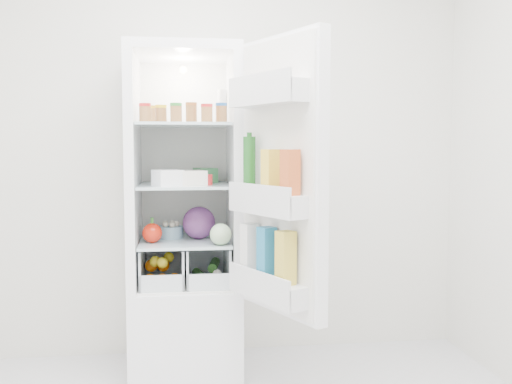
{
  "coord_description": "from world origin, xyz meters",
  "views": [
    {
      "loc": [
        -0.21,
        -1.98,
        1.26
      ],
      "look_at": [
        0.17,
        0.95,
        1.03
      ],
      "focal_mm": 40.0,
      "sensor_mm": 36.0,
      "label": 1
    }
  ],
  "objects": [
    {
      "name": "tub_green",
      "position": [
        -0.08,
        1.34,
        1.1
      ],
      "size": [
        0.14,
        0.17,
        0.08
      ],
      "primitive_type": "cube",
      "rotation": [
        0.0,
        0.0,
        0.32
      ],
      "color": "#418F50",
      "rests_on": "shelf_mid"
    },
    {
      "name": "condiment_jars",
      "position": [
        -0.22,
        1.1,
        1.43
      ],
      "size": [
        0.46,
        0.32,
        0.08
      ],
      "color": "#B21919",
      "rests_on": "shelf_top"
    },
    {
      "name": "shelf_low",
      "position": [
        -0.2,
        1.19,
        0.74
      ],
      "size": [
        0.49,
        0.53,
        0.01
      ],
      "primitive_type": "cube",
      "color": "silver",
      "rests_on": "refrigerator"
    },
    {
      "name": "shelf_top",
      "position": [
        -0.2,
        1.19,
        1.38
      ],
      "size": [
        0.49,
        0.53,
        0.02
      ],
      "primitive_type": "cube",
      "color": "silver",
      "rests_on": "refrigerator"
    },
    {
      "name": "veg_pile",
      "position": [
        -0.07,
        1.18,
        0.56
      ],
      "size": [
        0.16,
        0.3,
        0.1
      ],
      "color": "#1D4918",
      "rests_on": "refrigerator"
    },
    {
      "name": "citrus_pile",
      "position": [
        -0.33,
        1.12,
        0.59
      ],
      "size": [
        0.2,
        0.24,
        0.16
      ],
      "color": "orange",
      "rests_on": "refrigerator"
    },
    {
      "name": "crisper_right",
      "position": [
        -0.08,
        1.19,
        0.61
      ],
      "size": [
        0.23,
        0.46,
        0.22
      ],
      "primitive_type": null,
      "color": "silver",
      "rests_on": "refrigerator"
    },
    {
      "name": "refrigerator",
      "position": [
        -0.2,
        1.25,
        0.67
      ],
      "size": [
        0.6,
        0.6,
        1.8
      ],
      "color": "white",
      "rests_on": "ground"
    },
    {
      "name": "tub_white",
      "position": [
        -0.29,
        1.02,
        1.1
      ],
      "size": [
        0.17,
        0.17,
        0.08
      ],
      "primitive_type": "cube",
      "rotation": [
        0.0,
        0.0,
        0.43
      ],
      "color": "white",
      "rests_on": "shelf_mid"
    },
    {
      "name": "salad_bag",
      "position": [
        -0.02,
        0.98,
        0.8
      ],
      "size": [
        0.11,
        0.11,
        0.11
      ],
      "primitive_type": "sphere",
      "color": "#A4C392",
      "rests_on": "shelf_low"
    },
    {
      "name": "mushroom_bowl",
      "position": [
        -0.28,
        1.25,
        0.78
      ],
      "size": [
        0.15,
        0.15,
        0.07
      ],
      "primitive_type": "cylinder",
      "rotation": [
        0.0,
        0.0,
        0.01
      ],
      "color": "#85AEC6",
      "rests_on": "shelf_low"
    },
    {
      "name": "fridge_door",
      "position": [
        0.23,
        0.64,
        1.09
      ],
      "size": [
        0.39,
        0.57,
        1.3
      ],
      "rotation": [
        0.0,
        0.0,
        2.02
      ],
      "color": "white",
      "rests_on": "refrigerator"
    },
    {
      "name": "bell_pepper",
      "position": [
        -0.37,
        1.1,
        0.8
      ],
      "size": [
        0.11,
        0.11,
        0.11
      ],
      "primitive_type": "sphere",
      "color": "red",
      "rests_on": "shelf_low"
    },
    {
      "name": "tin_red",
      "position": [
        -0.09,
        1.08,
        1.09
      ],
      "size": [
        0.09,
        0.09,
        0.06
      ],
      "primitive_type": "cylinder",
      "rotation": [
        0.0,
        0.0,
        -0.02
      ],
      "color": "red",
      "rests_on": "shelf_mid"
    },
    {
      "name": "shelf_mid",
      "position": [
        -0.2,
        1.19,
        1.05
      ],
      "size": [
        0.49,
        0.53,
        0.02
      ],
      "primitive_type": "cube",
      "color": "silver",
      "rests_on": "refrigerator"
    },
    {
      "name": "tub_cream",
      "position": [
        -0.16,
        1.07,
        1.1
      ],
      "size": [
        0.16,
        0.16,
        0.08
      ],
      "primitive_type": "cube",
      "rotation": [
        0.0,
        0.0,
        0.24
      ],
      "color": "silver",
      "rests_on": "shelf_mid"
    },
    {
      "name": "squeeze_bottle",
      "position": [
        0.01,
        1.22,
        1.48
      ],
      "size": [
        0.07,
        0.07,
        0.19
      ],
      "primitive_type": "cylinder",
      "rotation": [
        0.0,
        0.0,
        0.37
      ],
      "color": "white",
      "rests_on": "shelf_top"
    },
    {
      "name": "room_walls",
      "position": [
        0.0,
        0.0,
        1.59
      ],
      "size": [
        3.02,
        3.02,
        2.61
      ],
      "color": "silver",
      "rests_on": "ground"
    },
    {
      "name": "crisper_left",
      "position": [
        -0.32,
        1.19,
        0.61
      ],
      "size": [
        0.23,
        0.46,
        0.22
      ],
      "primitive_type": null,
      "color": "silver",
      "rests_on": "refrigerator"
    },
    {
      "name": "foil_tray",
      "position": [
        -0.24,
        1.32,
        1.08
      ],
      "size": [
        0.2,
        0.16,
        0.04
      ],
      "primitive_type": "cube",
      "rotation": [
        0.0,
        0.0,
        0.21
      ],
      "color": "#B7B7BB",
      "rests_on": "shelf_mid"
    },
    {
      "name": "red_cabbage",
      "position": [
        -0.12,
        1.2,
        0.84
      ],
      "size": [
        0.18,
        0.18,
        0.18
      ],
      "primitive_type": "sphere",
      "color": "#591E50",
      "rests_on": "shelf_low"
    }
  ]
}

